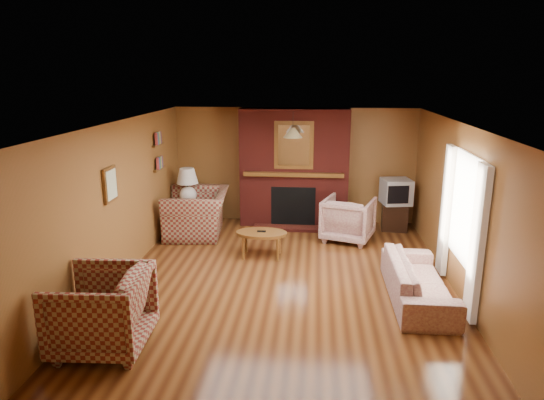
# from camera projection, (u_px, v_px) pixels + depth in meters

# --- Properties ---
(floor) EXTENTS (6.50, 6.50, 0.00)m
(floor) POSITION_uv_depth(u_px,v_px,m) (284.00, 283.00, 7.35)
(floor) COLOR #45220E
(floor) RESTS_ON ground
(ceiling) EXTENTS (6.50, 6.50, 0.00)m
(ceiling) POSITION_uv_depth(u_px,v_px,m) (285.00, 124.00, 6.73)
(ceiling) COLOR silver
(ceiling) RESTS_ON wall_back
(wall_back) EXTENTS (6.50, 0.00, 6.50)m
(wall_back) POSITION_uv_depth(u_px,v_px,m) (295.00, 165.00, 10.17)
(wall_back) COLOR brown
(wall_back) RESTS_ON floor
(wall_front) EXTENTS (6.50, 0.00, 6.50)m
(wall_front) POSITION_uv_depth(u_px,v_px,m) (258.00, 314.00, 3.91)
(wall_front) COLOR brown
(wall_front) RESTS_ON floor
(wall_left) EXTENTS (0.00, 6.50, 6.50)m
(wall_left) POSITION_uv_depth(u_px,v_px,m) (118.00, 203.00, 7.26)
(wall_left) COLOR brown
(wall_left) RESTS_ON floor
(wall_right) EXTENTS (0.00, 6.50, 6.50)m
(wall_right) POSITION_uv_depth(u_px,v_px,m) (461.00, 211.00, 6.82)
(wall_right) COLOR brown
(wall_right) RESTS_ON floor
(fireplace) EXTENTS (2.20, 0.82, 2.40)m
(fireplace) POSITION_uv_depth(u_px,v_px,m) (294.00, 169.00, 9.92)
(fireplace) COLOR #5A1813
(fireplace) RESTS_ON floor
(window_right) EXTENTS (0.10, 1.85, 2.00)m
(window_right) POSITION_uv_depth(u_px,v_px,m) (461.00, 220.00, 6.65)
(window_right) COLOR beige
(window_right) RESTS_ON wall_right
(bookshelf) EXTENTS (0.09, 0.55, 0.71)m
(bookshelf) POSITION_uv_depth(u_px,v_px,m) (160.00, 152.00, 8.97)
(bookshelf) COLOR brown
(bookshelf) RESTS_ON wall_left
(botanical_print) EXTENTS (0.05, 0.40, 0.50)m
(botanical_print) POSITION_uv_depth(u_px,v_px,m) (110.00, 185.00, 6.88)
(botanical_print) COLOR brown
(botanical_print) RESTS_ON wall_left
(pendant_light) EXTENTS (0.36, 0.36, 0.48)m
(pendant_light) POSITION_uv_depth(u_px,v_px,m) (293.00, 133.00, 9.05)
(pendant_light) COLOR black
(pendant_light) RESTS_ON ceiling
(plaid_loveseat) EXTENTS (1.30, 1.45, 0.87)m
(plaid_loveseat) POSITION_uv_depth(u_px,v_px,m) (197.00, 213.00, 9.46)
(plaid_loveseat) COLOR maroon
(plaid_loveseat) RESTS_ON floor
(plaid_armchair) EXTENTS (1.08, 1.05, 0.94)m
(plaid_armchair) POSITION_uv_depth(u_px,v_px,m) (101.00, 311.00, 5.50)
(plaid_armchair) COLOR maroon
(plaid_armchair) RESTS_ON floor
(floral_sofa) EXTENTS (0.77, 1.95, 0.57)m
(floral_sofa) POSITION_uv_depth(u_px,v_px,m) (418.00, 280.00, 6.75)
(floral_sofa) COLOR #C1B295
(floral_sofa) RESTS_ON floor
(floral_armchair) EXTENTS (1.12, 1.14, 0.82)m
(floral_armchair) POSITION_uv_depth(u_px,v_px,m) (348.00, 219.00, 9.14)
(floral_armchair) COLOR #C1B295
(floral_armchair) RESTS_ON floor
(coffee_table) EXTENTS (0.88, 0.54, 0.47)m
(coffee_table) POSITION_uv_depth(u_px,v_px,m) (262.00, 235.00, 8.32)
(coffee_table) COLOR brown
(coffee_table) RESTS_ON floor
(side_table) EXTENTS (0.43, 0.43, 0.55)m
(side_table) POSITION_uv_depth(u_px,v_px,m) (189.00, 216.00, 9.82)
(side_table) COLOR brown
(side_table) RESTS_ON floor
(table_lamp) EXTENTS (0.43, 0.43, 0.71)m
(table_lamp) POSITION_uv_depth(u_px,v_px,m) (187.00, 184.00, 9.65)
(table_lamp) COLOR white
(table_lamp) RESTS_ON side_table
(tv_stand) EXTENTS (0.53, 0.49, 0.54)m
(tv_stand) POSITION_uv_depth(u_px,v_px,m) (394.00, 216.00, 9.79)
(tv_stand) COLOR black
(tv_stand) RESTS_ON floor
(crt_tv) EXTENTS (0.63, 0.62, 0.50)m
(crt_tv) POSITION_uv_depth(u_px,v_px,m) (396.00, 192.00, 9.65)
(crt_tv) COLOR #9B9DA2
(crt_tv) RESTS_ON tv_stand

